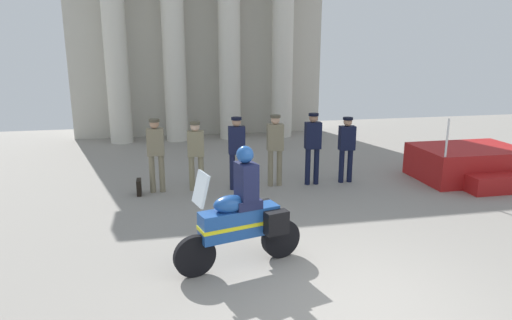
{
  "coord_description": "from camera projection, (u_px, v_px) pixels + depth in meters",
  "views": [
    {
      "loc": [
        -2.35,
        -4.95,
        3.35
      ],
      "look_at": [
        -0.64,
        3.42,
        1.18
      ],
      "focal_mm": 32.12,
      "sensor_mm": 36.0,
      "label": 1
    }
  ],
  "objects": [
    {
      "name": "reviewing_stand",
      "position": [
        470.0,
        164.0,
        11.55
      ],
      "size": [
        2.58,
        2.27,
        1.72
      ],
      "color": "#A51919",
      "rests_on": "ground_plane"
    },
    {
      "name": "motorcycle_with_rider",
      "position": [
        244.0,
        217.0,
        6.95
      ],
      "size": [
        2.05,
        0.88,
        1.9
      ],
      "rotation": [
        0.0,
        0.0,
        3.4
      ],
      "color": "black",
      "rests_on": "ground_plane"
    },
    {
      "name": "officer_in_row_0",
      "position": [
        156.0,
        150.0,
        10.42
      ],
      "size": [
        0.39,
        0.24,
        1.71
      ],
      "rotation": [
        0.0,
        0.0,
        3.09
      ],
      "color": "#7A7056",
      "rests_on": "ground_plane"
    },
    {
      "name": "officer_in_row_2",
      "position": [
        237.0,
        147.0,
        10.62
      ],
      "size": [
        0.39,
        0.24,
        1.72
      ],
      "rotation": [
        0.0,
        0.0,
        3.09
      ],
      "color": "#141938",
      "rests_on": "ground_plane"
    },
    {
      "name": "briefcase_on_ground",
      "position": [
        139.0,
        187.0,
        10.42
      ],
      "size": [
        0.1,
        0.32,
        0.36
      ],
      "primitive_type": "cube",
      "color": "black",
      "rests_on": "ground_plane"
    },
    {
      "name": "ground_plane",
      "position": [
        356.0,
        308.0,
        5.98
      ],
      "size": [
        28.73,
        28.73,
        0.0
      ],
      "primitive_type": "plane",
      "color": "gray"
    },
    {
      "name": "officer_in_row_1",
      "position": [
        196.0,
        150.0,
        10.57
      ],
      "size": [
        0.39,
        0.24,
        1.62
      ],
      "rotation": [
        0.0,
        0.0,
        3.09
      ],
      "color": "#847A5B",
      "rests_on": "ground_plane"
    },
    {
      "name": "colonnade_backdrop",
      "position": [
        200.0,
        30.0,
        16.14
      ],
      "size": [
        9.2,
        1.62,
        7.63
      ],
      "color": "beige",
      "rests_on": "ground_plane"
    },
    {
      "name": "officer_in_row_4",
      "position": [
        313.0,
        143.0,
        10.99
      ],
      "size": [
        0.39,
        0.24,
        1.75
      ],
      "rotation": [
        0.0,
        0.0,
        3.09
      ],
      "color": "black",
      "rests_on": "ground_plane"
    },
    {
      "name": "officer_in_row_5",
      "position": [
        347.0,
        144.0,
        11.19
      ],
      "size": [
        0.39,
        0.24,
        1.63
      ],
      "rotation": [
        0.0,
        0.0,
        3.09
      ],
      "color": "black",
      "rests_on": "ground_plane"
    },
    {
      "name": "officer_in_row_3",
      "position": [
        275.0,
        145.0,
        10.89
      ],
      "size": [
        0.39,
        0.24,
        1.73
      ],
      "rotation": [
        0.0,
        0.0,
        3.09
      ],
      "color": "#7A7056",
      "rests_on": "ground_plane"
    }
  ]
}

